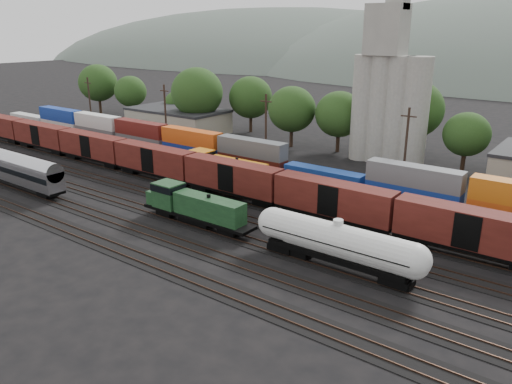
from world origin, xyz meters
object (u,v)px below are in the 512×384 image
Objects in this scene: passenger_coach at (13,167)px; orange_locomotive at (222,167)px; green_locomotive at (192,205)px; grain_silo at (389,97)px; tank_car_a at (337,241)px.

orange_locomotive is (22.92, 20.00, -0.70)m from passenger_coach.
grain_silo is (6.67, 41.00, 8.87)m from green_locomotive.
green_locomotive is 0.54× the size of grain_silo.
green_locomotive is at bearing 9.18° from passenger_coach.
passenger_coach is 59.97m from grain_silo.
tank_car_a reaches higher than orange_locomotive.
grain_silo is (14.68, 26.00, 8.88)m from orange_locomotive.
tank_car_a is at bearing -0.00° from green_locomotive.
passenger_coach is 1.33× the size of orange_locomotive.
grain_silo is at bearing 50.74° from passenger_coach.
grain_silo reaches higher than tank_car_a.
orange_locomotive is at bearing 41.11° from passenger_coach.
green_locomotive is 17.00m from orange_locomotive.
grain_silo is at bearing 80.77° from green_locomotive.
orange_locomotive is (-8.01, 15.00, -0.01)m from green_locomotive.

